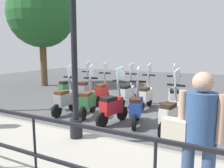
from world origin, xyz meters
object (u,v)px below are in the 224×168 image
Objects in this scene: scooter_near_0 at (171,114)px; scooter_far_1 at (146,95)px; scooter_far_2 at (127,93)px; scooter_near_4 at (65,99)px; pedestrian_with_bag at (198,132)px; scooter_far_0 at (174,97)px; tree_large at (41,14)px; scooter_near_2 at (112,106)px; scooter_far_5 at (68,88)px; scooter_near_1 at (136,107)px; lamp_post_near at (74,37)px; scooter_far_3 at (102,91)px; scooter_far_4 at (85,89)px; scooter_near_3 at (88,101)px.

scooter_far_1 is (1.83, 1.23, 0.00)m from scooter_near_0.
scooter_near_0 and scooter_far_1 have the same top height.
scooter_near_0 is 2.20m from scooter_far_1.
scooter_near_4 is at bearing 150.66° from scooter_far_2.
pedestrian_with_bag is 1.03× the size of scooter_far_0.
scooter_near_0 is (-4.02, -7.91, -3.41)m from tree_large.
scooter_near_2 is 1.87m from scooter_far_1.
pedestrian_with_bag is at bearing -118.24° from scooter_far_5.
scooter_near_1 is 1.00× the size of scooter_near_4.
scooter_far_1 is at bearing -51.37° from scooter_near_4.
scooter_far_0 is (-2.12, -7.59, -3.41)m from tree_large.
scooter_far_2 and scooter_far_5 have the same top height.
lamp_post_near reaches higher than scooter_far_2.
scooter_near_0 is 1.00× the size of scooter_far_3.
scooter_far_0 is at bearing -101.19° from scooter_far_4.
scooter_near_4 is (1.64, 1.64, -1.73)m from lamp_post_near.
scooter_far_5 is (1.69, 1.22, 0.00)m from scooter_near_4.
scooter_near_3 is 1.00× the size of scooter_far_4.
pedestrian_with_bag is at bearing -127.20° from tree_large.
pedestrian_with_bag reaches higher than scooter_near_3.
pedestrian_with_bag reaches higher than scooter_far_5.
scooter_near_4 and scooter_far_3 have the same top height.
scooter_near_0 is at bearing -115.37° from scooter_near_1.
scooter_far_3 is at bearing -80.17° from scooter_far_5.
tree_large is 3.71× the size of scooter_far_0.
scooter_far_0 is (1.67, -2.17, 0.00)m from scooter_near_3.
scooter_far_2 is (0.04, 1.63, 0.00)m from scooter_far_0.
pedestrian_with_bag is 1.03× the size of scooter_far_2.
scooter_far_3 is 1.00× the size of scooter_far_4.
scooter_near_1 and scooter_far_1 have the same top height.
lamp_post_near is 2.93m from pedestrian_with_bag.
scooter_far_3 is (-0.15, 2.56, 0.00)m from scooter_far_0.
scooter_near_2 is at bearing 171.55° from scooter_far_1.
scooter_far_3 and scooter_far_5 have the same top height.
scooter_near_3 is at bearing 56.90° from pedestrian_with_bag.
tree_large is at bearing 60.31° from pedestrian_with_bag.
scooter_near_3 is 1.00× the size of scooter_near_4.
scooter_far_0 and scooter_far_3 have the same top height.
scooter_near_2 is 1.73m from scooter_near_4.
scooter_near_3 is 2.09m from scooter_far_4.
tree_large is 3.71× the size of scooter_near_0.
scooter_far_2 is 1.78m from scooter_far_4.
lamp_post_near reaches higher than scooter_near_3.
pedestrian_with_bag is 1.03× the size of scooter_near_1.
lamp_post_near is 3.01× the size of scooter_near_4.
scooter_near_3 is 2.53m from scooter_far_5.
scooter_near_1 is 1.00× the size of scooter_far_2.
scooter_near_0 is 3.26m from scooter_near_4.
lamp_post_near is 3.01× the size of scooter_far_2.
scooter_far_4 is (-2.11, -4.18, -3.41)m from tree_large.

